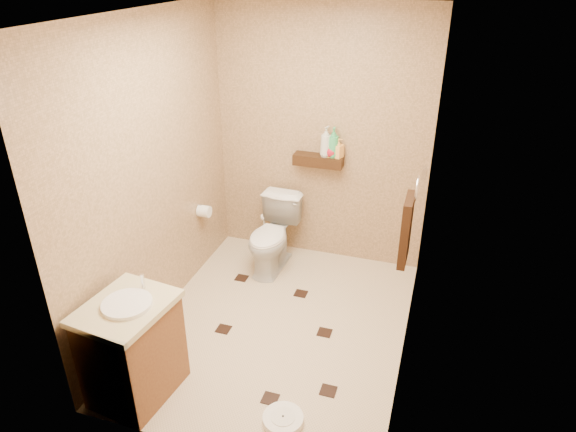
% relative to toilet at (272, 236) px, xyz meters
% --- Properties ---
extents(ground, '(2.50, 2.50, 0.00)m').
position_rel_toilet_xyz_m(ground, '(0.34, -0.83, -0.35)').
color(ground, beige).
rests_on(ground, ground).
extents(wall_back, '(2.00, 0.04, 2.40)m').
position_rel_toilet_xyz_m(wall_back, '(0.34, 0.42, 0.85)').
color(wall_back, tan).
rests_on(wall_back, ground).
extents(wall_front, '(2.00, 0.04, 2.40)m').
position_rel_toilet_xyz_m(wall_front, '(0.34, -2.08, 0.85)').
color(wall_front, tan).
rests_on(wall_front, ground).
extents(wall_left, '(0.04, 2.50, 2.40)m').
position_rel_toilet_xyz_m(wall_left, '(-0.66, -0.83, 0.85)').
color(wall_left, tan).
rests_on(wall_left, ground).
extents(wall_right, '(0.04, 2.50, 2.40)m').
position_rel_toilet_xyz_m(wall_right, '(1.34, -0.83, 0.85)').
color(wall_right, tan).
rests_on(wall_right, ground).
extents(ceiling, '(2.00, 2.50, 0.02)m').
position_rel_toilet_xyz_m(ceiling, '(0.34, -0.83, 2.05)').
color(ceiling, white).
rests_on(ceiling, wall_back).
extents(wall_shelf, '(0.46, 0.14, 0.10)m').
position_rel_toilet_xyz_m(wall_shelf, '(0.34, 0.34, 0.67)').
color(wall_shelf, '#36220E').
rests_on(wall_shelf, wall_back).
extents(floor_accents, '(1.22, 1.41, 0.01)m').
position_rel_toilet_xyz_m(floor_accents, '(0.38, -0.90, -0.34)').
color(floor_accents, black).
rests_on(floor_accents, ground).
extents(toilet, '(0.41, 0.69, 0.69)m').
position_rel_toilet_xyz_m(toilet, '(0.00, 0.00, 0.00)').
color(toilet, white).
rests_on(toilet, ground).
extents(vanity, '(0.56, 0.65, 0.85)m').
position_rel_toilet_xyz_m(vanity, '(-0.36, -1.78, 0.03)').
color(vanity, brown).
rests_on(vanity, ground).
extents(bathroom_scale, '(0.29, 0.29, 0.05)m').
position_rel_toilet_xyz_m(bathroom_scale, '(0.68, -1.74, -0.32)').
color(bathroom_scale, white).
rests_on(bathroom_scale, ground).
extents(toilet_brush, '(0.10, 0.10, 0.44)m').
position_rel_toilet_xyz_m(toilet_brush, '(-0.17, 0.24, -0.19)').
color(toilet_brush, '#1B6D66').
rests_on(toilet_brush, ground).
extents(towel_ring, '(0.12, 0.30, 0.76)m').
position_rel_toilet_xyz_m(towel_ring, '(1.25, -0.58, 0.60)').
color(towel_ring, silver).
rests_on(towel_ring, wall_right).
extents(toilet_paper, '(0.12, 0.11, 0.12)m').
position_rel_toilet_xyz_m(toilet_paper, '(-0.60, -0.18, 0.25)').
color(toilet_paper, white).
rests_on(toilet_paper, wall_left).
extents(bottle_a, '(0.13, 0.13, 0.28)m').
position_rel_toilet_xyz_m(bottle_a, '(0.41, 0.34, 0.86)').
color(bottle_a, beige).
rests_on(bottle_a, wall_shelf).
extents(bottle_b, '(0.07, 0.07, 0.15)m').
position_rel_toilet_xyz_m(bottle_b, '(0.44, 0.34, 0.80)').
color(bottle_b, yellow).
rests_on(bottle_b, wall_shelf).
extents(bottle_c, '(0.16, 0.16, 0.15)m').
position_rel_toilet_xyz_m(bottle_c, '(0.46, 0.34, 0.80)').
color(bottle_c, red).
rests_on(bottle_c, wall_shelf).
extents(bottle_d, '(0.12, 0.12, 0.27)m').
position_rel_toilet_xyz_m(bottle_d, '(0.48, 0.34, 0.86)').
color(bottle_d, '#38AA62').
rests_on(bottle_d, wall_shelf).
extents(bottle_e, '(0.11, 0.10, 0.18)m').
position_rel_toilet_xyz_m(bottle_e, '(0.52, 0.34, 0.81)').
color(bottle_e, '#FFB654').
rests_on(bottle_e, wall_shelf).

